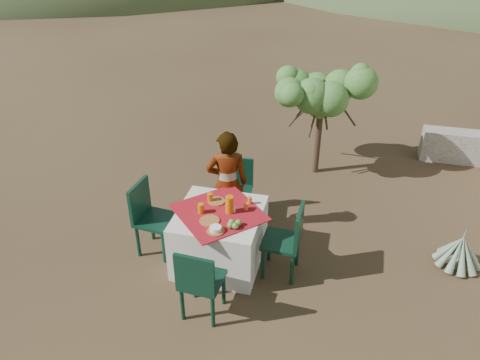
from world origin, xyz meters
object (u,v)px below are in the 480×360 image
table (220,237)px  chair_near (199,281)px  shrub_tree (325,98)px  chair_right (288,239)px  person (227,184)px  chair_far (238,185)px  chair_left (150,215)px  agave (459,251)px  juice_pitcher (229,204)px

table → chair_near: bearing=-86.8°
table → shrub_tree: (0.99, 2.63, 0.93)m
chair_right → person: bearing=-124.1°
chair_near → person: size_ratio=0.62×
chair_right → chair_far: bearing=-139.0°
chair_left → agave: 3.93m
chair_far → chair_left: 1.38m
chair_left → chair_right: chair_left is taller
table → agave: table is taller
shrub_tree → chair_far: bearing=-123.1°
chair_far → agave: 3.01m
chair_near → agave: bearing=-147.7°
shrub_tree → juice_pitcher: shrub_tree is taller
person → chair_right: bearing=126.3°
chair_far → shrub_tree: shrub_tree is taller
table → chair_far: chair_far is taller
chair_near → person: 1.62m
shrub_tree → chair_right: bearing=-92.8°
chair_far → chair_right: 1.40m
agave → chair_near: bearing=-151.0°
chair_far → person: person is taller
shrub_tree → agave: shrub_tree is taller
table → agave: size_ratio=2.09×
person → agave: size_ratio=2.44×
chair_far → chair_left: (-0.90, -1.05, 0.06)m
table → chair_near: chair_near is taller
person → shrub_tree: shrub_tree is taller
chair_far → shrub_tree: 2.04m
chair_near → shrub_tree: shrub_tree is taller
chair_left → table: bearing=-85.5°
chair_left → chair_right: (1.78, -0.03, -0.02)m
person → agave: 3.05m
chair_near → agave: (2.88, 1.60, -0.31)m
agave → juice_pitcher: juice_pitcher is taller
chair_right → agave: size_ratio=1.54×
chair_far → table: bearing=-92.9°
juice_pitcher → chair_near: bearing=-94.3°
chair_far → shrub_tree: bearing=52.3°
chair_right → shrub_tree: shrub_tree is taller
person → agave: bearing=162.1°
chair_left → agave: size_ratio=1.59×
juice_pitcher → table: bearing=-167.0°
chair_far → person: 0.50m
table → person: (-0.07, 0.65, 0.38)m
table → juice_pitcher: bearing=13.0°
chair_far → juice_pitcher: bearing=-86.0°
chair_left → chair_right: size_ratio=1.03×
chair_near → chair_right: size_ratio=0.98×
chair_left → shrub_tree: (1.92, 2.62, 0.76)m
table → chair_near: 0.96m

